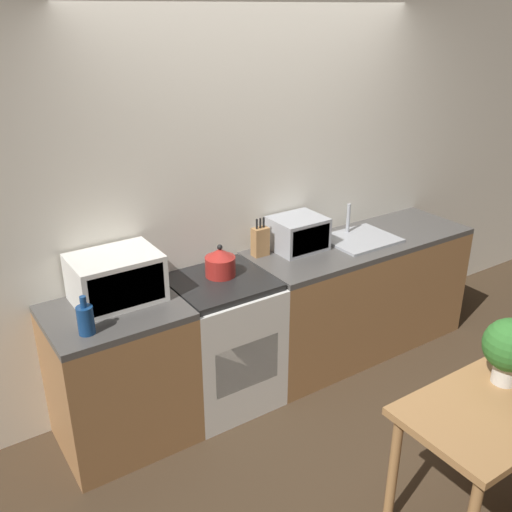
# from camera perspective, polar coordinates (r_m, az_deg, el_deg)

# --- Properties ---
(ground_plane) EXTENTS (16.00, 16.00, 0.00)m
(ground_plane) POSITION_cam_1_polar(r_m,az_deg,el_deg) (3.90, 8.27, -15.93)
(ground_plane) COLOR #3D2D1E
(wall_back) EXTENTS (10.00, 0.06, 2.60)m
(wall_back) POSITION_cam_1_polar(r_m,az_deg,el_deg) (3.95, 0.08, 6.42)
(wall_back) COLOR silver
(wall_back) RESTS_ON ground_plane
(counter_left_run) EXTENTS (0.77, 0.62, 0.90)m
(counter_left_run) POSITION_cam_1_polar(r_m,az_deg,el_deg) (3.57, -13.36, -11.58)
(counter_left_run) COLOR olive
(counter_left_run) RESTS_ON ground_plane
(counter_right_run) EXTENTS (1.77, 0.62, 0.90)m
(counter_right_run) POSITION_cam_1_polar(r_m,az_deg,el_deg) (4.45, 10.11, -3.79)
(counter_right_run) COLOR olive
(counter_right_run) RESTS_ON ground_plane
(stove_range) EXTENTS (0.63, 0.62, 0.90)m
(stove_range) POSITION_cam_1_polar(r_m,az_deg,el_deg) (3.81, -3.37, -8.51)
(stove_range) COLOR silver
(stove_range) RESTS_ON ground_plane
(kettle) EXTENTS (0.19, 0.19, 0.21)m
(kettle) POSITION_cam_1_polar(r_m,az_deg,el_deg) (3.61, -3.60, -0.63)
(kettle) COLOR maroon
(kettle) RESTS_ON stove_range
(microwave) EXTENTS (0.50, 0.37, 0.28)m
(microwave) POSITION_cam_1_polar(r_m,az_deg,el_deg) (3.38, -13.82, -2.13)
(microwave) COLOR silver
(microwave) RESTS_ON counter_left_run
(bottle) EXTENTS (0.09, 0.09, 0.22)m
(bottle) POSITION_cam_1_polar(r_m,az_deg,el_deg) (3.10, -16.68, -6.08)
(bottle) COLOR navy
(bottle) RESTS_ON counter_left_run
(knife_block) EXTENTS (0.11, 0.07, 0.27)m
(knife_block) POSITION_cam_1_polar(r_m,az_deg,el_deg) (3.89, 0.42, 1.48)
(knife_block) COLOR #9E7042
(knife_block) RESTS_ON counter_right_run
(toaster_oven) EXTENTS (0.36, 0.31, 0.23)m
(toaster_oven) POSITION_cam_1_polar(r_m,az_deg,el_deg) (4.00, 4.21, 2.27)
(toaster_oven) COLOR #999BA0
(toaster_oven) RESTS_ON counter_right_run
(sink_basin) EXTENTS (0.50, 0.41, 0.24)m
(sink_basin) POSITION_cam_1_polar(r_m,az_deg,el_deg) (4.25, 10.36, 1.76)
(sink_basin) COLOR #999BA0
(sink_basin) RESTS_ON counter_right_run
(dining_table) EXTENTS (0.89, 0.57, 0.73)m
(dining_table) POSITION_cam_1_polar(r_m,az_deg,el_deg) (3.09, 22.31, -15.35)
(dining_table) COLOR #9E7042
(dining_table) RESTS_ON ground_plane
(potted_plant) EXTENTS (0.27, 0.27, 0.35)m
(potted_plant) POSITION_cam_1_polar(r_m,az_deg,el_deg) (3.10, 24.06, -8.32)
(potted_plant) COLOR beige
(potted_plant) RESTS_ON dining_table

